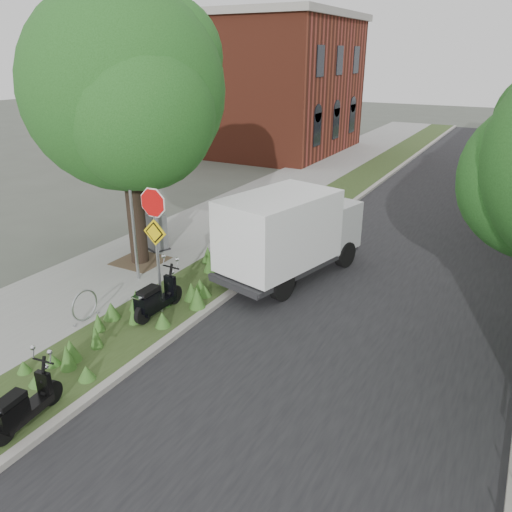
{
  "coord_description": "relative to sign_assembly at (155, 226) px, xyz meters",
  "views": [
    {
      "loc": [
        5.83,
        -7.74,
        5.96
      ],
      "look_at": [
        0.29,
        2.31,
        1.3
      ],
      "focal_mm": 35.0,
      "sensor_mm": 36.0,
      "label": 1
    }
  ],
  "objects": [
    {
      "name": "ground",
      "position": [
        1.4,
        -0.58,
        -2.33
      ],
      "size": [
        120.0,
        120.0,
        0.0
      ],
      "primitive_type": "plane",
      "color": "#4C5147",
      "rests_on": "ground"
    },
    {
      "name": "sidewalk_near",
      "position": [
        -2.85,
        9.42,
        -2.27
      ],
      "size": [
        3.5,
        60.0,
        0.12
      ],
      "primitive_type": "cube",
      "color": "gray",
      "rests_on": "ground"
    },
    {
      "name": "verge",
      "position": [
        -0.1,
        9.42,
        -2.27
      ],
      "size": [
        2.0,
        60.0,
        0.12
      ],
      "primitive_type": "cube",
      "color": "#2E401B",
      "rests_on": "ground"
    },
    {
      "name": "kerb_near",
      "position": [
        0.9,
        9.42,
        -2.26
      ],
      "size": [
        0.2,
        60.0,
        0.13
      ],
      "primitive_type": "cube",
      "color": "#9E9991",
      "rests_on": "ground"
    },
    {
      "name": "road",
      "position": [
        4.4,
        9.42,
        -2.32
      ],
      "size": [
        7.0,
        60.0,
        0.01
      ],
      "primitive_type": "cube",
      "color": "black",
      "rests_on": "ground"
    },
    {
      "name": "street_tree_main",
      "position": [
        -2.68,
        2.28,
        2.48
      ],
      "size": [
        6.21,
        5.54,
        7.66
      ],
      "color": "black",
      "rests_on": "ground"
    },
    {
      "name": "bare_post",
      "position": [
        -1.8,
        1.22,
        -0.21
      ],
      "size": [
        0.08,
        0.08,
        4.0
      ],
      "color": "#A5A8AD",
      "rests_on": "ground"
    },
    {
      "name": "bike_hoop",
      "position": [
        -1.3,
        -1.18,
        -1.83
      ],
      "size": [
        0.06,
        0.78,
        0.77
      ],
      "color": "#A5A8AD",
      "rests_on": "ground"
    },
    {
      "name": "sign_assembly",
      "position": [
        0.0,
        0.0,
        0.0
      ],
      "size": [
        0.94,
        0.08,
        3.22
      ],
      "color": "#A5A8AD",
      "rests_on": "ground"
    },
    {
      "name": "brick_building",
      "position": [
        -8.1,
        21.42,
        1.88
      ],
      "size": [
        9.4,
        10.4,
        8.3
      ],
      "color": "maroon",
      "rests_on": "ground"
    },
    {
      "name": "scooter_near",
      "position": [
        0.57,
        -4.37,
        -1.86
      ],
      "size": [
        0.42,
        1.51,
        0.72
      ],
      "color": "black",
      "rests_on": "ground"
    },
    {
      "name": "scooter_far",
      "position": [
        0.01,
        -0.27,
        -1.82
      ],
      "size": [
        0.35,
        1.66,
        0.79
      ],
      "color": "black",
      "rests_on": "ground"
    },
    {
      "name": "box_truck",
      "position": [
        1.69,
        3.62,
        -0.94
      ],
      "size": [
        2.85,
        4.98,
        2.12
      ],
      "color": "#262628",
      "rests_on": "ground"
    },
    {
      "name": "utility_cabinet",
      "position": [
        -2.9,
        3.31,
        -1.65
      ],
      "size": [
        1.02,
        0.85,
        1.16
      ],
      "color": "#262628",
      "rests_on": "ground"
    }
  ]
}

